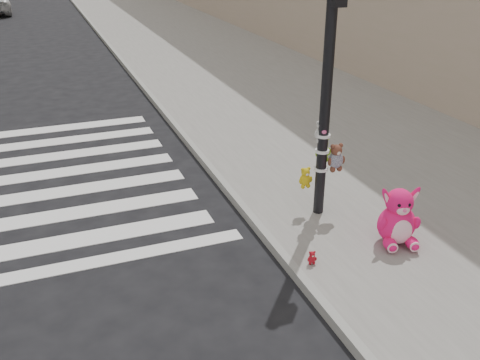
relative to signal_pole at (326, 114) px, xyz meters
name	(u,v)px	position (x,y,z in m)	size (l,w,h in m)	color
ground	(195,327)	(-2.63, -1.81, -1.76)	(120.00, 120.00, 0.00)	black
sidewalk_near	(259,82)	(2.37, 8.19, -1.69)	(7.00, 80.00, 0.14)	slate
curb_edge	(148,93)	(-1.08, 8.19, -1.69)	(0.12, 80.00, 0.15)	gray
signal_pole	(326,114)	(0.00, 0.00, 0.00)	(0.69, 0.50, 4.00)	black
pink_bunny	(398,220)	(0.56, -1.24, -1.26)	(0.69, 0.76, 0.89)	#FA1569
red_teddy	(312,258)	(-0.83, -1.31, -1.52)	(0.14, 0.09, 0.20)	#AC111D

